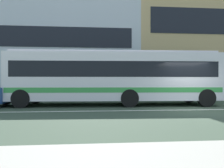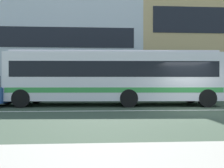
% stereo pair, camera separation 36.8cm
% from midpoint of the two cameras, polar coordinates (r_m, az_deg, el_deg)
% --- Properties ---
extents(ground_plane, '(160.00, 160.00, 0.00)m').
position_cam_midpoint_polar(ground_plane, '(10.61, 22.92, -7.05)').
color(ground_plane, '#364636').
extents(lane_centre_line, '(60.00, 0.16, 0.01)m').
position_cam_midpoint_polar(lane_centre_line, '(10.61, 22.92, -7.03)').
color(lane_centre_line, silver).
rests_on(lane_centre_line, ground_plane).
extents(hedge_row_far, '(19.80, 1.10, 1.12)m').
position_cam_midpoint_polar(hedge_row_far, '(15.78, 5.21, -2.47)').
color(hedge_row_far, '#306D2B').
rests_on(hedge_row_far, ground_plane).
extents(apartment_block_left, '(24.01, 9.68, 10.02)m').
position_cam_midpoint_polar(apartment_block_left, '(25.52, -22.37, 8.67)').
color(apartment_block_left, silver).
rests_on(apartment_block_left, ground_plane).
extents(apartment_block_right, '(24.45, 9.68, 13.33)m').
position_cam_midpoint_polar(apartment_block_right, '(29.66, 29.95, 10.72)').
color(apartment_block_right, tan).
rests_on(apartment_block_right, ground_plane).
extents(transit_bus, '(12.37, 2.94, 3.20)m').
position_cam_midpoint_polar(transit_bus, '(11.80, -0.14, 2.34)').
color(transit_bus, silver).
rests_on(transit_bus, ground_plane).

